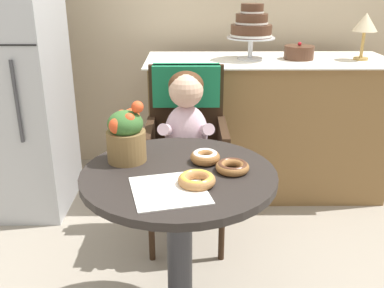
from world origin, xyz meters
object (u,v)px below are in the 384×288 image
Objects in this scene: refrigerator at (5,74)px; cafe_table at (179,222)px; donut_mid at (205,157)px; flower_vase at (126,134)px; donut_side at (232,166)px; table_lamp at (365,24)px; round_layer_cake at (299,52)px; wicker_chair at (186,127)px; tiered_cake_stand at (251,27)px; seated_child at (186,129)px; donut_front at (197,179)px.

cafe_table is at bearing -46.33° from refrigerator.
flower_vase reaches higher than donut_mid.
donut_side is 1.62m from table_lamp.
flower_vase is 1.53m from round_layer_cake.
table_lamp reaches higher than wicker_chair.
table_lamp is (0.92, 1.27, 0.38)m from donut_side.
tiered_cake_stand is at bearing -179.02° from round_layer_cake.
seated_child is 5.58× the size of donut_front.
donut_mid is at bearing 79.44° from donut_front.
flower_vase is (-0.23, -0.64, 0.19)m from wicker_chair.
round_layer_cake is at bearing 62.50° from donut_mid.
flower_vase is at bearing 140.86° from donut_front.
tiered_cake_stand is at bearing 74.98° from donut_mid.
tiered_cake_stand is at bearing 79.94° from donut_side.
refrigerator is at bearing 138.66° from donut_side.
wicker_chair is at bearing 102.99° from donut_side.
tiered_cake_stand is (0.43, 1.30, 0.59)m from cafe_table.
donut_mid is (0.07, -0.66, 0.10)m from wicker_chair.
seated_child is at bearing -83.52° from wicker_chair.
tiered_cake_stand reaches higher than seated_child.
wicker_chair reaches higher than donut_mid.
seated_child is 2.16× the size of tiered_cake_stand.
wicker_chair is 0.70m from flower_vase.
table_lamp reaches higher than cafe_table.
donut_side is at bearing 1.11° from cafe_table.
refrigerator reaches higher than table_lamp.
round_layer_cake is (0.67, 1.41, 0.20)m from donut_front.
flower_vase is at bearing -128.01° from round_layer_cake.
cafe_table is 5.53× the size of donut_front.
round_layer_cake reaches higher than donut_side.
round_layer_cake is at bearing 0.98° from tiered_cake_stand.
cafe_table is 6.30× the size of donut_mid.
tiered_cake_stand is at bearing 62.27° from flower_vase.
donut_mid is 1.31m from tiered_cake_stand.
donut_front reaches higher than donut_side.
wicker_chair reaches higher than donut_side.
table_lamp is at bearing 41.51° from flower_vase.
donut_front is 1.50m from tiered_cake_stand.
cafe_table is 0.30m from donut_side.
cafe_table is 1.56m from refrigerator.
donut_mid is (0.10, 0.08, 0.24)m from cafe_table.
flower_vase is (-0.40, 0.10, 0.09)m from donut_side.
donut_front is 1.65m from refrigerator.
refrigerator is at bearing -173.44° from round_layer_cake.
flower_vase is at bearing -115.13° from seated_child.
round_layer_cake is at bearing 60.59° from cafe_table.
flower_vase is 1.79m from table_lamp.
cafe_table is at bearing -119.41° from round_layer_cake.
table_lamp is (1.06, 1.39, 0.38)m from donut_front.
seated_child is 0.61m from donut_side.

